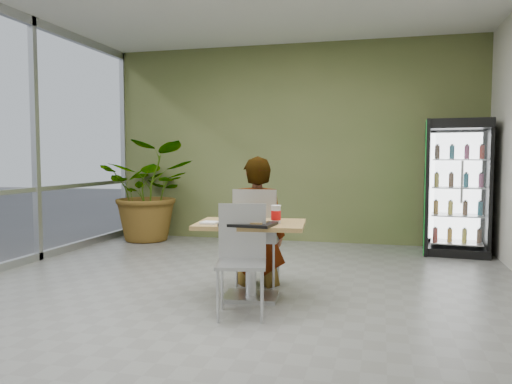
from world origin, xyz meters
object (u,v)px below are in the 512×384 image
at_px(potted_plant, 150,191).
at_px(beverage_fridge, 458,187).
at_px(cafeteria_tray, 249,224).
at_px(chair_near, 242,250).
at_px(seated_woman, 257,235).
at_px(chair_far, 256,229).
at_px(soda_cup, 276,214).
at_px(dining_table, 251,244).

bearing_deg(potted_plant, beverage_fridge, -0.48).
xyz_separation_m(cafeteria_tray, beverage_fridge, (2.22, 3.09, 0.19)).
distance_m(chair_near, cafeteria_tray, 0.29).
distance_m(seated_woman, beverage_fridge, 3.32).
height_order(beverage_fridge, potted_plant, beverage_fridge).
bearing_deg(potted_plant, cafeteria_tray, -51.26).
height_order(chair_far, seated_woman, seated_woman).
bearing_deg(soda_cup, chair_far, 122.85).
distance_m(chair_far, chair_near, 0.93).
xyz_separation_m(chair_far, chair_near, (0.10, -0.92, -0.05)).
bearing_deg(chair_near, dining_table, 81.53).
height_order(soda_cup, potted_plant, potted_plant).
distance_m(soda_cup, cafeteria_tray, 0.31).
relative_size(seated_woman, beverage_fridge, 0.89).
xyz_separation_m(beverage_fridge, potted_plant, (-4.73, 0.04, -0.13)).
relative_size(chair_near, seated_woman, 0.57).
bearing_deg(seated_woman, beverage_fridge, -139.09).
bearing_deg(soda_cup, seated_woman, 120.52).
distance_m(chair_far, cafeteria_tray, 0.73).
relative_size(chair_near, cafeteria_tray, 2.05).
distance_m(dining_table, seated_woman, 0.55).
distance_m(seated_woman, cafeteria_tray, 0.81).
xyz_separation_m(chair_far, potted_plant, (-2.41, 2.42, 0.21)).
height_order(seated_woman, beverage_fridge, beverage_fridge).
relative_size(chair_near, soda_cup, 5.63).
distance_m(dining_table, cafeteria_tray, 0.32).
xyz_separation_m(chair_far, soda_cup, (0.31, -0.49, 0.22)).
relative_size(dining_table, chair_far, 1.05).
bearing_deg(dining_table, cafeteria_tray, -80.65).
bearing_deg(chair_near, beverage_fridge, 43.48).
height_order(dining_table, cafeteria_tray, cafeteria_tray).
height_order(chair_far, soda_cup, chair_far).
relative_size(chair_far, seated_woman, 0.62).
height_order(seated_woman, soda_cup, seated_woman).
bearing_deg(potted_plant, soda_cup, -46.89).
bearing_deg(chair_far, chair_near, 92.07).
bearing_deg(seated_woman, potted_plant, -48.51).
relative_size(dining_table, cafeteria_tray, 2.33).
height_order(dining_table, beverage_fridge, beverage_fridge).
bearing_deg(seated_woman, chair_near, 92.14).
bearing_deg(cafeteria_tray, seated_woman, 98.25).
relative_size(dining_table, potted_plant, 0.67).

